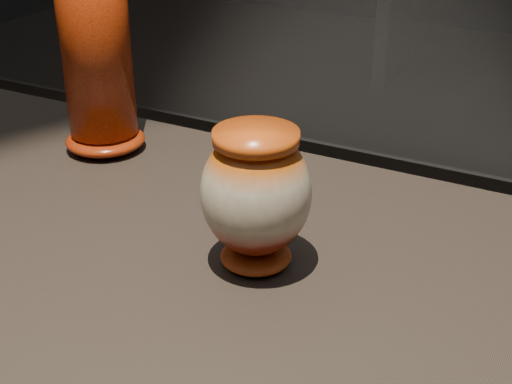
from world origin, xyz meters
TOP-DOWN VIEW (x-y plane):
  - main_vase at (0.08, 0.06)m, footprint 0.14×0.14m
  - tall_vase at (-0.30, 0.26)m, footprint 0.14×0.14m

SIDE VIEW (x-z plane):
  - main_vase at x=0.08m, z-range 0.91..1.08m
  - tall_vase at x=-0.30m, z-range 0.89..1.31m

